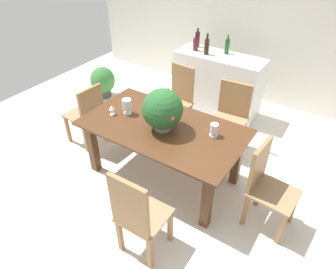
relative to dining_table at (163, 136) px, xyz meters
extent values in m
plane|color=silver|center=(0.00, 0.07, -0.63)|extent=(7.04, 7.04, 0.00)
cube|color=silver|center=(0.00, 2.67, 0.67)|extent=(6.40, 0.10, 2.60)
cube|color=#4C2D19|center=(0.00, 0.00, 0.12)|extent=(1.89, 1.05, 0.03)
cube|color=#4C2D19|center=(-0.81, -0.39, -0.26)|extent=(0.10, 0.10, 0.74)
cube|color=#4C2D19|center=(0.81, -0.39, -0.26)|extent=(0.10, 0.10, 0.74)
cube|color=#4C2D19|center=(-0.81, 0.39, -0.26)|extent=(0.10, 0.10, 0.74)
cube|color=#4C2D19|center=(0.81, 0.39, -0.26)|extent=(0.10, 0.10, 0.74)
cube|color=olive|center=(0.60, -0.76, -0.41)|extent=(0.04, 0.04, 0.44)
cube|color=olive|center=(0.24, -0.77, -0.41)|extent=(0.04, 0.04, 0.44)
cube|color=olive|center=(0.61, -1.12, -0.41)|extent=(0.04, 0.04, 0.44)
cube|color=olive|center=(0.25, -1.12, -0.41)|extent=(0.04, 0.04, 0.44)
cube|color=#987855|center=(0.43, -0.94, -0.17)|extent=(0.44, 0.43, 0.03)
cube|color=olive|center=(0.43, -1.14, 0.13)|extent=(0.40, 0.05, 0.59)
cube|color=olive|center=(1.54, -0.19, -0.41)|extent=(0.05, 0.05, 0.44)
cube|color=olive|center=(1.57, 0.15, -0.41)|extent=(0.05, 0.05, 0.44)
cube|color=olive|center=(1.15, -0.15, -0.41)|extent=(0.05, 0.05, 0.44)
cube|color=olive|center=(1.18, 0.19, -0.41)|extent=(0.05, 0.05, 0.44)
cube|color=#987855|center=(1.36, 0.00, -0.17)|extent=(0.50, 0.45, 0.03)
cube|color=olive|center=(1.15, 0.02, 0.10)|extent=(0.07, 0.38, 0.52)
cube|color=olive|center=(0.24, 0.73, -0.41)|extent=(0.05, 0.05, 0.44)
cube|color=olive|center=(0.64, 0.77, -0.41)|extent=(0.05, 0.05, 0.44)
cube|color=olive|center=(0.21, 1.12, -0.41)|extent=(0.05, 0.05, 0.44)
cube|color=olive|center=(0.61, 1.15, -0.41)|extent=(0.05, 0.05, 0.44)
cube|color=#987855|center=(0.43, 0.94, -0.17)|extent=(0.51, 0.50, 0.03)
cube|color=olive|center=(0.41, 1.15, 0.08)|extent=(0.44, 0.08, 0.49)
cube|color=olive|center=(-1.55, 0.19, -0.41)|extent=(0.05, 0.05, 0.44)
cube|color=olive|center=(-1.57, -0.16, -0.41)|extent=(0.05, 0.05, 0.44)
cube|color=olive|center=(-1.15, 0.16, -0.41)|extent=(0.05, 0.05, 0.44)
cube|color=olive|center=(-1.17, -0.19, -0.41)|extent=(0.05, 0.05, 0.44)
cube|color=#987855|center=(-1.36, 0.00, -0.17)|extent=(0.50, 0.45, 0.03)
cube|color=olive|center=(-1.15, -0.01, 0.07)|extent=(0.07, 0.39, 0.47)
cube|color=olive|center=(-0.61, 0.79, -0.41)|extent=(0.05, 0.05, 0.44)
cube|color=olive|center=(-0.27, 0.76, -0.41)|extent=(0.05, 0.05, 0.44)
cube|color=olive|center=(-0.58, 1.12, -0.41)|extent=(0.05, 0.05, 0.44)
cube|color=olive|center=(-0.24, 1.09, -0.41)|extent=(0.05, 0.05, 0.44)
cube|color=#987855|center=(-0.43, 0.94, -0.17)|extent=(0.45, 0.44, 0.03)
cube|color=olive|center=(-0.41, 1.12, 0.11)|extent=(0.39, 0.08, 0.55)
cylinder|color=gray|center=(0.03, -0.04, 0.18)|extent=(0.19, 0.19, 0.09)
sphere|color=#235628|center=(0.03, -0.04, 0.40)|extent=(0.45, 0.45, 0.45)
sphere|color=#C64C56|center=(0.21, -0.14, 0.40)|extent=(0.05, 0.05, 0.05)
sphere|color=#C64C56|center=(0.06, 0.12, 0.35)|extent=(0.05, 0.05, 0.05)
sphere|color=#C64C56|center=(-0.04, 0.16, 0.52)|extent=(0.06, 0.06, 0.06)
cylinder|color=silver|center=(0.57, 0.16, 0.14)|extent=(0.10, 0.10, 0.01)
cylinder|color=silver|center=(0.57, 0.16, 0.17)|extent=(0.03, 0.03, 0.03)
cylinder|color=silver|center=(0.57, 0.16, 0.24)|extent=(0.09, 0.09, 0.11)
cylinder|color=silver|center=(-0.52, 0.00, 0.14)|extent=(0.10, 0.10, 0.01)
cylinder|color=silver|center=(-0.52, 0.00, 0.18)|extent=(0.03, 0.03, 0.05)
cylinder|color=silver|center=(-0.52, 0.00, 0.27)|extent=(0.11, 0.11, 0.13)
cylinder|color=silver|center=(-0.66, -0.13, 0.14)|extent=(0.06, 0.06, 0.00)
cylinder|color=silver|center=(-0.66, -0.13, 0.18)|extent=(0.01, 0.01, 0.07)
cone|color=silver|center=(-0.66, -0.13, 0.24)|extent=(0.07, 0.07, 0.06)
cube|color=silver|center=(-0.17, 1.86, -0.14)|extent=(1.41, 0.51, 0.97)
cylinder|color=#194C1E|center=(-0.13, 1.98, 0.46)|extent=(0.07, 0.07, 0.23)
cylinder|color=#194C1E|center=(-0.13, 1.98, 0.61)|extent=(0.02, 0.02, 0.06)
cylinder|color=black|center=(-0.67, 2.00, 0.46)|extent=(0.08, 0.08, 0.24)
cylinder|color=black|center=(-0.67, 2.00, 0.61)|extent=(0.03, 0.03, 0.06)
cylinder|color=black|center=(-0.38, 1.78, 0.46)|extent=(0.07, 0.07, 0.24)
cylinder|color=black|center=(-0.38, 1.78, 0.62)|extent=(0.03, 0.03, 0.09)
cylinder|color=#511E28|center=(-0.61, 1.83, 0.44)|extent=(0.08, 0.08, 0.20)
cylinder|color=#511E28|center=(-0.61, 1.83, 0.58)|extent=(0.03, 0.03, 0.07)
cylinder|color=#423D38|center=(-2.10, 1.15, -0.55)|extent=(0.25, 0.25, 0.15)
ellipsoid|color=#387538|center=(-2.10, 1.15, -0.30)|extent=(0.44, 0.44, 0.48)
camera|label=1|loc=(1.63, -2.37, 2.11)|focal=32.30mm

